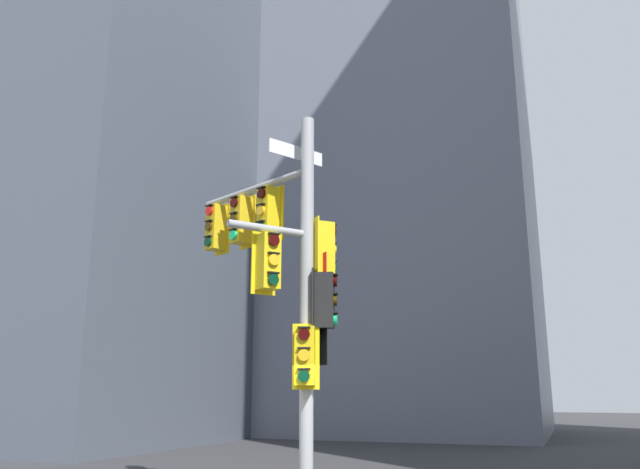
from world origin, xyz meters
TOP-DOWN VIEW (x-y plane):
  - building_tower_left at (-15.83, 11.36)m, footprint 12.82×12.82m
  - building_mid_block at (-3.18, 22.43)m, footprint 12.52×12.52m
  - signal_pole_assembly at (-0.54, 0.18)m, footprint 3.57×2.78m

SIDE VIEW (x-z plane):
  - signal_pole_assembly at x=-0.54m, z-range 0.66..7.87m
  - building_tower_left at x=-15.83m, z-range 0.00..30.19m
  - building_mid_block at x=-3.18m, z-range 0.00..33.89m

